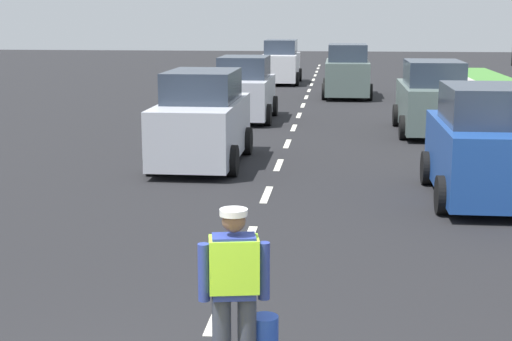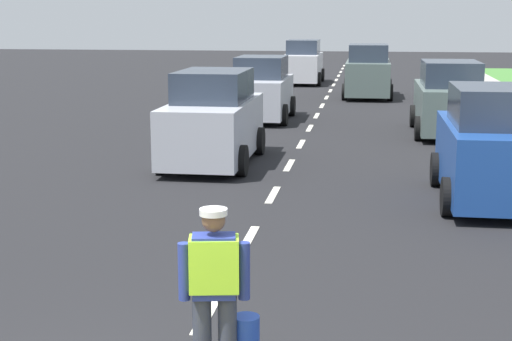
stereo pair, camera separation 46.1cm
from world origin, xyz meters
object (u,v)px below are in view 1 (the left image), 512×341
Objects in this scene: car_parked_far at (432,100)px; car_outgoing_far at (347,72)px; road_worker at (237,286)px; car_parked_curbside at (486,147)px; car_oncoming_lead at (202,121)px; car_oncoming_third at (281,63)px; car_oncoming_second at (244,91)px.

car_outgoing_far is (-2.37, 10.00, 0.05)m from car_parked_far.
car_parked_far is (3.64, 16.04, 0.06)m from road_worker.
car_oncoming_lead is at bearing 153.48° from car_parked_curbside.
car_outgoing_far is (1.26, 26.04, 0.10)m from road_worker.
car_oncoming_third reaches higher than road_worker.
car_outgoing_far is at bearing 97.49° from car_parked_curbside.
road_worker is at bearing -115.50° from car_parked_curbside.
car_parked_far is at bearing -21.30° from car_oncoming_second.
car_oncoming_lead is at bearing -90.52° from car_oncoming_third.
car_parked_far is at bearing 42.74° from car_oncoming_lead.
car_oncoming_lead is at bearing -90.29° from car_oncoming_second.
car_oncoming_third reaches higher than car_oncoming_second.
car_oncoming_lead reaches higher than car_oncoming_second.
car_parked_curbside is 0.90× the size of car_oncoming_third.
car_parked_curbside is at bearing -82.51° from car_outgoing_far.
car_oncoming_second is at bearing -113.95° from car_outgoing_far.
car_oncoming_third reaches higher than car_parked_far.
road_worker is 26.07m from car_outgoing_far.
car_oncoming_second is 0.90× the size of car_parked_far.
car_oncoming_second is at bearing 89.71° from car_oncoming_lead.
road_worker is 0.39× the size of car_parked_far.
car_parked_far reaches higher than road_worker.
car_outgoing_far is (3.47, 15.40, 0.03)m from car_oncoming_lead.
car_outgoing_far reaches higher than road_worker.
car_parked_far is 10.28m from car_outgoing_far.
car_oncoming_third is 1.00× the size of car_outgoing_far.
car_oncoming_second is 13.98m from car_oncoming_third.
car_outgoing_far is at bearing 87.22° from road_worker.
car_parked_curbside is 25.24m from car_oncoming_third.
car_oncoming_third is at bearing 117.69° from car_outgoing_far.
car_oncoming_lead is (-5.88, 2.94, 0.01)m from car_parked_curbside.
car_oncoming_third is at bearing 89.35° from car_oncoming_second.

